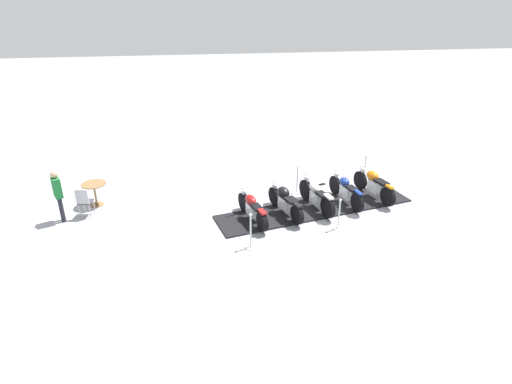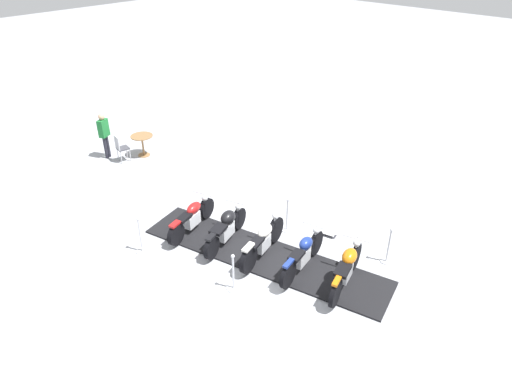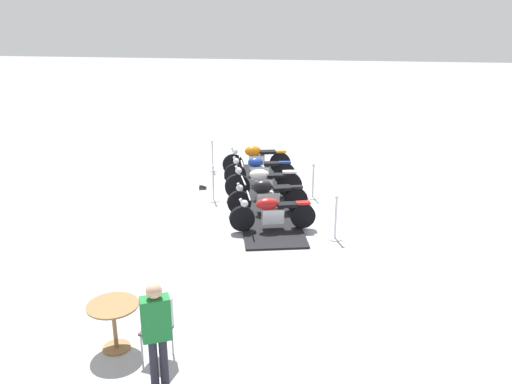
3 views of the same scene
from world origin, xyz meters
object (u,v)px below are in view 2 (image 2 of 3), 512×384
motorcycle_maroon (192,217)px  stanchion_left_rear (141,241)px  cafe_table (142,141)px  cafe_chair_near_table (121,147)px  bystander_person (104,132)px  stanchion_right_front (388,250)px  stanchion_right_mid (287,220)px  stanchion_left_mid (233,279)px  motorcycle_black (226,227)px  motorcycle_cream (263,240)px  motorcycle_navy (303,254)px  motorcycle_copper (347,267)px  info_placard (329,234)px

motorcycle_maroon → stanchion_left_rear: bearing=155.1°
cafe_table → cafe_chair_near_table: size_ratio=0.81×
motorcycle_maroon → bystander_person: size_ratio=1.21×
stanchion_right_front → bystander_person: bystander_person is taller
motorcycle_maroon → stanchion_right_front: stanchion_right_front is taller
stanchion_right_mid → cafe_table: bearing=89.4°
stanchion_left_mid → cafe_chair_near_table: stanchion_left_mid is taller
motorcycle_black → motorcycle_maroon: (-0.26, 1.09, -0.04)m
bystander_person → motorcycle_maroon: bearing=-33.8°
motorcycle_black → stanchion_right_mid: stanchion_right_mid is taller
motorcycle_black → motorcycle_cream: bearing=-94.8°
motorcycle_maroon → stanchion_left_rear: (-1.52, 0.27, -0.13)m
motorcycle_navy → stanchion_left_rear: size_ratio=1.97×
bystander_person → motorcycle_copper: bearing=-24.4°
stanchion_left_rear → info_placard: size_ratio=2.51×
motorcycle_cream → cafe_table: motorcycle_cream is taller
motorcycle_copper → motorcycle_cream: bearing=88.0°
info_placard → stanchion_left_mid: bearing=-110.2°
stanchion_right_mid → motorcycle_copper: bearing=-108.4°
motorcycle_navy → motorcycle_black: (-0.49, 2.20, 0.00)m
motorcycle_cream → cafe_chair_near_table: bearing=71.8°
stanchion_left_mid → stanchion_left_rear: stanchion_left_rear is taller
stanchion_left_mid → cafe_table: 8.06m
motorcycle_navy → cafe_table: 8.41m
motorcycle_navy → stanchion_right_mid: stanchion_right_mid is taller
stanchion_right_mid → cafe_chair_near_table: (-0.73, 7.10, 0.27)m
stanchion_right_mid → info_placard: 1.22m
stanchion_right_mid → cafe_table: (0.08, 6.93, 0.29)m
motorcycle_copper → cafe_chair_near_table: (0.10, 9.59, 0.02)m
motorcycle_navy → motorcycle_maroon: bearing=92.5°
motorcycle_black → cafe_chair_near_table: (0.84, 6.30, 0.06)m
cafe_table → bystander_person: (-0.99, 0.84, 0.41)m
cafe_table → motorcycle_maroon: bearing=-110.8°
stanchion_left_rear → bystander_person: bystander_person is taller
stanchion_right_front → motorcycle_black: bearing=121.7°
motorcycle_black → stanchion_right_mid: 1.78m
motorcycle_copper → bystander_person: (-0.08, 10.26, 0.45)m
motorcycle_black → motorcycle_maroon: 1.12m
stanchion_left_mid → stanchion_left_rear: bearing=102.8°
motorcycle_black → stanchion_left_rear: bearing=125.9°
motorcycle_navy → stanchion_right_front: bearing=-49.2°
motorcycle_copper → stanchion_left_mid: bearing=120.2°
stanchion_left_mid → info_placard: bearing=-7.4°
motorcycle_navy → stanchion_left_rear: stanchion_left_rear is taller
stanchion_left_rear → cafe_table: (3.43, 4.77, 0.26)m
motorcycle_copper → stanchion_right_mid: size_ratio=2.07×
info_placard → stanchion_right_front: bearing=-10.7°
stanchion_right_mid → info_placard: bearing=-61.6°
stanchion_right_front → cafe_chair_near_table: bearing=97.8°
motorcycle_maroon → info_placard: size_ratio=4.78×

